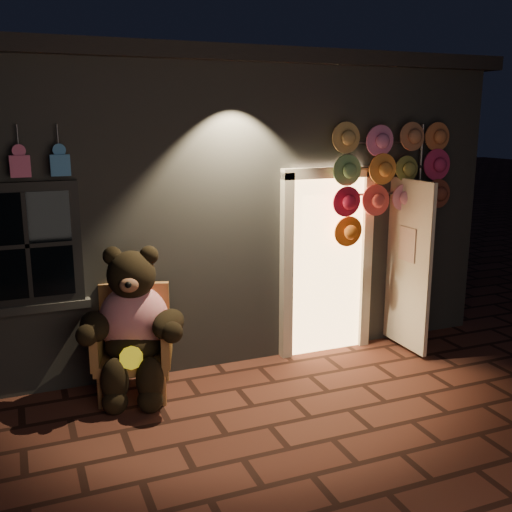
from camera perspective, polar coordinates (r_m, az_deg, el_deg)
ground at (r=5.65m, az=1.29°, el=-15.88°), size 60.00×60.00×0.00m
shop_building at (r=8.81m, az=-9.08°, el=6.34°), size 7.30×5.95×3.51m
wicker_armchair at (r=6.22m, az=-11.54°, el=-7.89°), size 0.89×0.85×1.08m
teddy_bear at (r=6.02m, az=-11.62°, el=-6.45°), size 1.07×0.97×1.53m
hat_rack at (r=7.11m, az=12.72°, el=7.55°), size 1.52×0.22×2.68m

